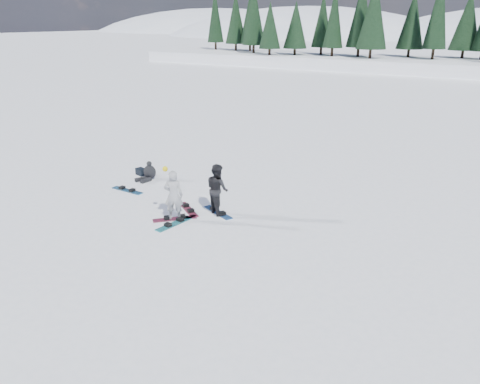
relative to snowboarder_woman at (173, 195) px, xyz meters
name	(u,v)px	position (x,y,z in m)	size (l,w,h in m)	color
ground	(216,225)	(1.48, 0.33, -0.89)	(420.00, 420.00, 0.00)	white
alpine_backdrop	(466,76)	(-10.24, 189.49, -14.87)	(412.50, 227.00, 53.20)	white
snowboarder_woman	(173,195)	(0.00, 0.00, 0.00)	(0.77, 0.68, 1.91)	#A8A9AE
snowboarder_man	(217,189)	(0.97, 1.24, 0.01)	(0.88, 0.69, 1.81)	black
seated_rider	(149,172)	(-3.63, 2.84, -0.59)	(0.67, 0.99, 0.79)	black
gear_bag	(141,172)	(-4.33, 3.09, -0.74)	(0.45, 0.30, 0.30)	black
snowboard_woman	(175,219)	(0.00, 0.00, -0.88)	(1.50, 0.28, 0.03)	maroon
snowboard_man	(218,212)	(0.97, 1.24, -0.88)	(1.50, 0.28, 0.03)	#19498C
snowboard_loose_b	(188,210)	(-0.10, 0.91, -0.88)	(1.50, 0.28, 0.03)	maroon
snowboard_loose_a	(174,224)	(0.26, -0.35, -0.88)	(1.50, 0.28, 0.03)	teal
snowboard_loose_c	(127,190)	(-3.42, 1.26, -0.88)	(1.50, 0.28, 0.03)	#195D8E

